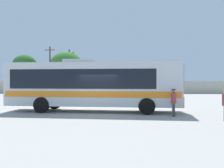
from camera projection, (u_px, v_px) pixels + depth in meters
ground_plane at (106, 101)px, 26.85m from camera, size 300.00×300.00×0.00m
perimeter_wall at (111, 87)px, 43.05m from camera, size 80.00×0.30×2.10m
coach_bus_silver_orange at (92, 84)px, 17.70m from camera, size 11.94×3.73×3.57m
attendant_by_bus_door at (174, 101)px, 15.19m from camera, size 0.42×0.42×1.63m
parked_car_leftmost_grey at (27, 90)px, 39.64m from camera, size 4.25×2.21×1.43m
parked_car_second_red at (61, 90)px, 39.06m from camera, size 4.16×2.05×1.40m
utility_pole_near at (50, 69)px, 46.57m from camera, size 1.80×0.24×8.30m
utility_pole_far at (69, 70)px, 46.79m from camera, size 1.80×0.24×7.82m
roadside_tree_left at (25, 65)px, 48.27m from camera, size 4.41×4.41×7.05m
roadside_tree_midleft at (66, 65)px, 47.37m from camera, size 5.90×5.90×7.53m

